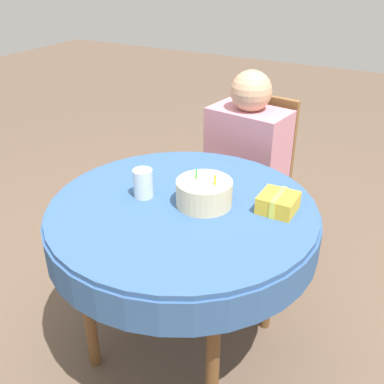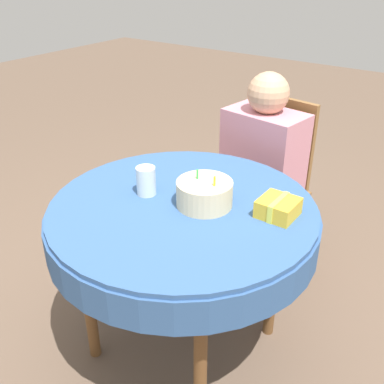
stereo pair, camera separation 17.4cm
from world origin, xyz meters
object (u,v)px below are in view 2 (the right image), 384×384
at_px(drinking_glass, 146,181).
at_px(chair, 269,179).
at_px(person, 261,155).
at_px(birthday_cake, 204,193).
at_px(gift_box, 278,208).

bearing_deg(drinking_glass, chair, 82.20).
relative_size(person, birthday_cake, 5.03).
relative_size(person, gift_box, 7.73).
distance_m(birthday_cake, drinking_glass, 0.25).
bearing_deg(gift_box, person, 121.82).
bearing_deg(birthday_cake, gift_box, 19.42).
height_order(chair, gift_box, chair).
distance_m(birthday_cake, gift_box, 0.29).
relative_size(chair, person, 0.84).
height_order(birthday_cake, gift_box, birthday_cake).
bearing_deg(gift_box, chair, 117.60).
bearing_deg(chair, person, -90.00).
height_order(chair, drinking_glass, chair).
height_order(chair, person, person).
bearing_deg(birthday_cake, drinking_glass, -165.75).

